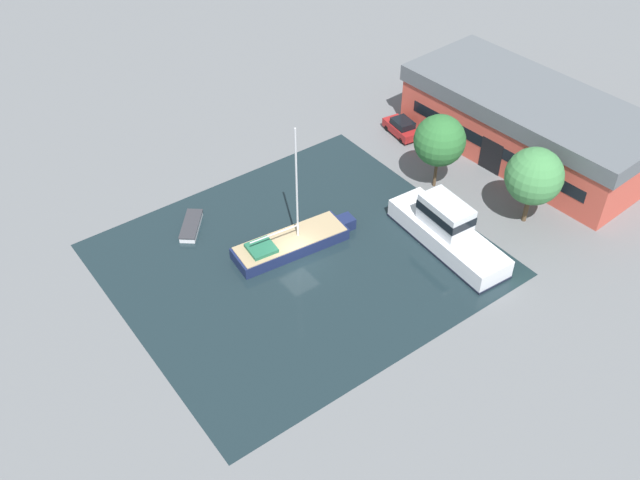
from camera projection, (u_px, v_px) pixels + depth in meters
The scene contains 9 objects.
ground_plane at pixel (299, 260), 57.60m from camera, with size 440.00×440.00×0.00m, color slate.
water_canal at pixel (299, 260), 57.60m from camera, with size 25.40×28.39×0.01m, color #19282D.
warehouse_building at pixel (528, 123), 67.44m from camera, with size 24.70×12.11×6.16m.
quay_tree_near_building at pixel (534, 176), 58.33m from camera, with size 4.82×4.82×7.08m.
quay_tree_by_water at pixel (440, 141), 62.02m from camera, with size 4.58×4.58×7.14m.
parked_car at pixel (402, 127), 71.04m from camera, with size 4.35×2.38×1.74m.
sailboat_moored at pixel (292, 242), 58.27m from camera, with size 3.90×10.95×11.34m.
motor_cruiser at pixel (447, 231), 58.06m from camera, with size 11.83×4.16×4.08m.
small_dinghy at pixel (191, 226), 60.34m from camera, with size 3.93×3.57×0.58m.
Camera 1 is at (35.11, -23.85, 39.01)m, focal length 40.00 mm.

